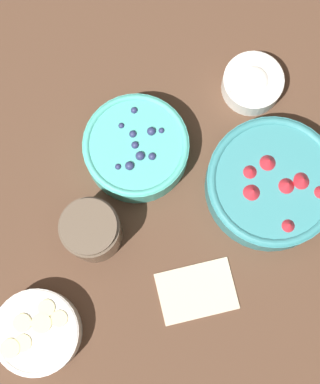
% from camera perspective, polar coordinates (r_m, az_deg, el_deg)
% --- Properties ---
extents(ground_plane, '(4.00, 4.00, 0.00)m').
position_cam_1_polar(ground_plane, '(1.13, 1.12, 0.13)').
color(ground_plane, '#4C3323').
extents(bowl_strawberries, '(0.23, 0.23, 0.08)m').
position_cam_1_polar(bowl_strawberries, '(1.11, 9.95, 0.74)').
color(bowl_strawberries, teal).
rests_on(bowl_strawberries, ground_plane).
extents(bowl_blueberries, '(0.18, 0.18, 0.07)m').
position_cam_1_polar(bowl_blueberries, '(1.11, -2.13, 3.92)').
color(bowl_blueberries, '#47AD9E').
rests_on(bowl_blueberries, ground_plane).
extents(bowl_bananas, '(0.14, 0.14, 0.05)m').
position_cam_1_polar(bowl_bananas, '(1.09, -10.86, -12.15)').
color(bowl_bananas, white).
rests_on(bowl_bananas, ground_plane).
extents(bowl_cream, '(0.11, 0.11, 0.05)m').
position_cam_1_polar(bowl_cream, '(1.17, 8.24, 9.59)').
color(bowl_cream, white).
rests_on(bowl_cream, ground_plane).
extents(jar_chocolate, '(0.10, 0.10, 0.10)m').
position_cam_1_polar(jar_chocolate, '(1.07, -6.07, -3.45)').
color(jar_chocolate, brown).
rests_on(jar_chocolate, ground_plane).
extents(napkin, '(0.14, 0.10, 0.01)m').
position_cam_1_polar(napkin, '(1.11, 3.28, -8.80)').
color(napkin, beige).
rests_on(napkin, ground_plane).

